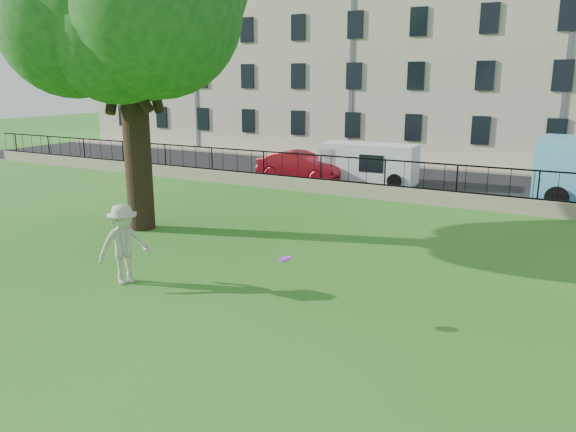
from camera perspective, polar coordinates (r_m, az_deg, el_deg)
The scene contains 10 objects.
ground at distance 14.00m, azimuth -6.75°, elevation -7.37°, with size 120.00×120.00×0.00m, color #2C6F1A.
retaining_wall at distance 24.32m, azimuth 9.74°, elevation 2.37°, with size 50.00×0.40×0.60m, color gray.
iron_railing at distance 24.17m, azimuth 9.82°, elevation 4.35°, with size 50.00×0.05×1.13m.
street at distance 28.79m, azimuth 12.78°, elevation 3.38°, with size 60.00×9.00×0.01m, color black.
sidewalk at distance 33.76m, azimuth 15.25°, elevation 4.83°, with size 60.00×1.40×0.12m, color gray.
building_row at distance 38.97m, azimuth 17.97°, elevation 15.91°, with size 56.40×10.40×13.80m.
man at distance 14.58m, azimuth -16.33°, elevation -2.77°, with size 1.31×0.75×2.03m, color beige.
frisbee at distance 11.91m, azimuth -0.31°, elevation -4.38°, with size 0.27×0.27×0.03m, color #982AEF.
red_sedan at distance 28.47m, azimuth 1.26°, elevation 5.09°, with size 1.54×4.42×1.46m, color #A31423.
white_van at distance 28.03m, azimuth 8.20°, elevation 5.31°, with size 4.62×1.80×1.94m, color white.
Camera 1 is at (7.64, -10.60, 5.03)m, focal length 35.00 mm.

